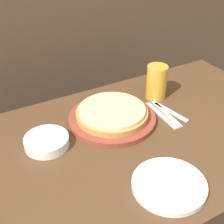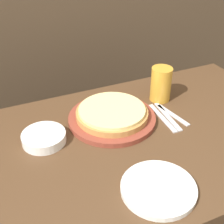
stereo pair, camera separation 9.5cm
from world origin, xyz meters
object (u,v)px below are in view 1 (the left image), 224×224
at_px(beer_glass, 157,81).
at_px(fork, 161,115).
at_px(spoon, 171,112).
at_px(side_bowl, 47,142).
at_px(dinner_knife, 166,113).
at_px(dinner_plate, 169,185).
at_px(pizza_on_board, 112,115).

distance_m(beer_glass, fork, 0.17).
height_order(beer_glass, spoon, beer_glass).
height_order(side_bowl, fork, side_bowl).
distance_m(fork, dinner_knife, 0.02).
distance_m(side_bowl, spoon, 0.52).
relative_size(dinner_plate, fork, 1.10).
bearing_deg(fork, beer_glass, 63.13).
distance_m(side_bowl, fork, 0.47).
bearing_deg(beer_glass, spoon, -97.61).
distance_m(beer_glass, side_bowl, 0.55).
distance_m(beer_glass, spoon, 0.16).
height_order(pizza_on_board, fork, pizza_on_board).
bearing_deg(pizza_on_board, side_bowl, -175.34).
bearing_deg(dinner_plate, beer_glass, 58.43).
relative_size(beer_glass, dinner_plate, 0.65).
height_order(dinner_plate, fork, dinner_plate).
xyz_separation_m(side_bowl, fork, (0.47, -0.05, -0.02)).
relative_size(dinner_knife, spoon, 1.18).
bearing_deg(dinner_knife, pizza_on_board, 162.29).
xyz_separation_m(dinner_plate, side_bowl, (-0.26, 0.37, 0.01)).
bearing_deg(pizza_on_board, beer_glass, 14.19).
relative_size(fork, dinner_knife, 1.00).
bearing_deg(beer_glass, dinner_knife, -107.75).
distance_m(fork, spoon, 0.05).
distance_m(pizza_on_board, spoon, 0.25).
xyz_separation_m(dinner_plate, spoon, (0.26, 0.32, -0.01)).
bearing_deg(pizza_on_board, dinner_knife, -17.71).
height_order(dinner_plate, side_bowl, side_bowl).
bearing_deg(beer_glass, fork, -116.87).
bearing_deg(side_bowl, beer_glass, 9.32).
bearing_deg(dinner_plate, pizza_on_board, 86.83).
bearing_deg(spoon, pizza_on_board, 164.03).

